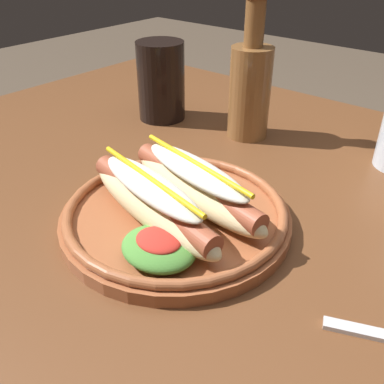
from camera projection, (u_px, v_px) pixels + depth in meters
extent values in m
cube|color=brown|center=(213.00, 203.00, 0.58)|extent=(1.15, 0.88, 0.04)
cylinder|color=brown|center=(152.00, 199.00, 1.27)|extent=(0.06, 0.06, 0.70)
cylinder|color=#9E5633|center=(176.00, 218.00, 0.51)|extent=(0.27, 0.27, 0.02)
torus|color=#9E5633|center=(176.00, 210.00, 0.50)|extent=(0.26, 0.26, 0.01)
ellipsoid|color=beige|center=(154.00, 207.00, 0.48)|extent=(0.24, 0.09, 0.04)
cylinder|color=#9E4C33|center=(154.00, 201.00, 0.47)|extent=(0.21, 0.07, 0.03)
ellipsoid|color=silver|center=(153.00, 187.00, 0.47)|extent=(0.18, 0.08, 0.02)
cylinder|color=yellow|center=(152.00, 179.00, 0.46)|extent=(0.18, 0.04, 0.01)
ellipsoid|color=beige|center=(196.00, 190.00, 0.51)|extent=(0.24, 0.09, 0.04)
cylinder|color=#9E4C33|center=(196.00, 184.00, 0.51)|extent=(0.21, 0.07, 0.03)
ellipsoid|color=silver|center=(196.00, 171.00, 0.50)|extent=(0.18, 0.08, 0.02)
cylinder|color=yellow|center=(196.00, 163.00, 0.49)|extent=(0.18, 0.04, 0.01)
ellipsoid|color=#4C8C38|center=(159.00, 248.00, 0.43)|extent=(0.08, 0.07, 0.02)
ellipsoid|color=red|center=(158.00, 240.00, 0.43)|extent=(0.05, 0.04, 0.01)
cube|color=silver|center=(373.00, 334.00, 0.37)|extent=(0.08, 0.04, 0.00)
cylinder|color=black|center=(161.00, 81.00, 0.76)|extent=(0.08, 0.08, 0.14)
cylinder|color=brown|center=(250.00, 93.00, 0.69)|extent=(0.07, 0.07, 0.15)
cylinder|color=brown|center=(255.00, 23.00, 0.63)|extent=(0.03, 0.03, 0.07)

